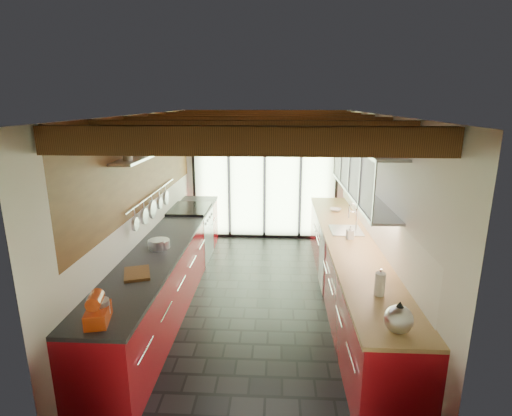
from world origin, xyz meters
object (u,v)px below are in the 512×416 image
stand_mixer (98,310)px  bowl (335,210)px  soap_bottle (350,232)px  paper_towel (380,285)px  kettle (399,318)px

stand_mixer → bowl: 4.51m
soap_bottle → bowl: bearing=90.0°
stand_mixer → paper_towel: (2.54, 0.62, 0.00)m
stand_mixer → kettle: size_ratio=1.05×
stand_mixer → kettle: stand_mixer is taller
paper_towel → bowl: 3.10m
soap_bottle → kettle: bearing=-90.0°
paper_towel → bowl: bearing=90.0°
bowl → soap_bottle: bearing=-90.0°
bowl → paper_towel: bearing=-90.0°
kettle → bowl: 3.73m
kettle → paper_towel: 0.63m
soap_bottle → bowl: soap_bottle is taller
stand_mixer → soap_bottle: size_ratio=1.77×
stand_mixer → paper_towel: size_ratio=1.24×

